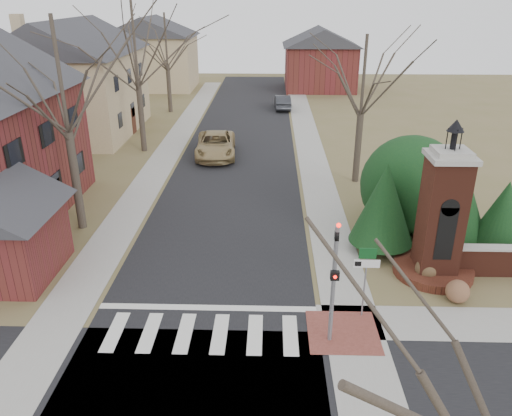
{
  "coord_description": "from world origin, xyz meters",
  "views": [
    {
      "loc": [
        2.24,
        -13.03,
        10.7
      ],
      "look_at": [
        1.68,
        6.0,
        2.44
      ],
      "focal_mm": 35.0,
      "sensor_mm": 36.0,
      "label": 1
    }
  ],
  "objects_px": {
    "brick_gate_monument": "(440,227)",
    "traffic_signal_pole": "(334,273)",
    "distant_car": "(282,102)",
    "sign_post": "(366,269)",
    "pickup_truck": "(216,145)"
  },
  "relations": [
    {
      "from": "traffic_signal_pole",
      "to": "distant_car",
      "type": "height_order",
      "value": "traffic_signal_pole"
    },
    {
      "from": "sign_post",
      "to": "brick_gate_monument",
      "type": "bearing_deg",
      "value": 41.42
    },
    {
      "from": "traffic_signal_pole",
      "to": "distant_car",
      "type": "relative_size",
      "value": 1.08
    },
    {
      "from": "sign_post",
      "to": "pickup_truck",
      "type": "distance_m",
      "value": 20.24
    },
    {
      "from": "traffic_signal_pole",
      "to": "sign_post",
      "type": "relative_size",
      "value": 1.64
    },
    {
      "from": "brick_gate_monument",
      "to": "distant_car",
      "type": "bearing_deg",
      "value": 100.08
    },
    {
      "from": "pickup_truck",
      "to": "distant_car",
      "type": "relative_size",
      "value": 1.39
    },
    {
      "from": "traffic_signal_pole",
      "to": "pickup_truck",
      "type": "height_order",
      "value": "traffic_signal_pole"
    },
    {
      "from": "sign_post",
      "to": "distant_car",
      "type": "xyz_separation_m",
      "value": [
        -2.19,
        34.52,
        -1.26
      ]
    },
    {
      "from": "brick_gate_monument",
      "to": "pickup_truck",
      "type": "height_order",
      "value": "brick_gate_monument"
    },
    {
      "from": "pickup_truck",
      "to": "distant_car",
      "type": "height_order",
      "value": "pickup_truck"
    },
    {
      "from": "traffic_signal_pole",
      "to": "brick_gate_monument",
      "type": "distance_m",
      "value": 6.47
    },
    {
      "from": "brick_gate_monument",
      "to": "traffic_signal_pole",
      "type": "bearing_deg",
      "value": -136.76
    },
    {
      "from": "sign_post",
      "to": "distant_car",
      "type": "relative_size",
      "value": 0.66
    },
    {
      "from": "sign_post",
      "to": "brick_gate_monument",
      "type": "height_order",
      "value": "brick_gate_monument"
    }
  ]
}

